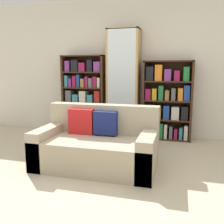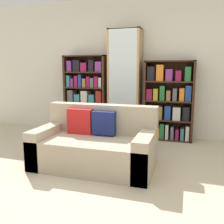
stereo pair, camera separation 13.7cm
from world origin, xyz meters
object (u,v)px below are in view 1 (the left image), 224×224
display_cabinet (123,85)px  wine_bottle (151,139)px  couch (97,146)px  bookshelf_right (167,102)px  bookshelf_left (84,96)px

display_cabinet → wine_bottle: (0.64, -0.64, -0.86)m
couch → display_cabinet: display_cabinet is taller
couch → wine_bottle: 1.17m
couch → display_cabinet: 1.78m
bookshelf_right → wine_bottle: bookshelf_right is taller
bookshelf_right → bookshelf_left: bearing=-180.0°
couch → bookshelf_right: (0.83, 1.64, 0.42)m
bookshelf_right → wine_bottle: (-0.20, -0.66, -0.54)m
bookshelf_right → display_cabinet: bearing=-178.9°
display_cabinet → bookshelf_right: size_ratio=1.40×
bookshelf_left → display_cabinet: 0.86m
bookshelf_right → wine_bottle: 0.88m
bookshelf_left → wine_bottle: 1.72m
display_cabinet → wine_bottle: size_ratio=5.18×
couch → bookshelf_right: bearing=63.2°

